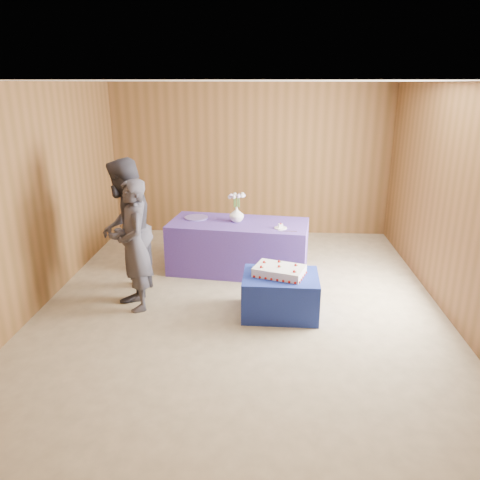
# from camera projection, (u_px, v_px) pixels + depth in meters

# --- Properties ---
(ground) EXTENTS (6.00, 6.00, 0.00)m
(ground) POSITION_uv_depth(u_px,v_px,m) (241.00, 302.00, 6.02)
(ground) COLOR tan
(ground) RESTS_ON ground
(room_shell) EXTENTS (5.04, 6.04, 2.72)m
(room_shell) POSITION_uv_depth(u_px,v_px,m) (242.00, 162.00, 5.44)
(room_shell) COLOR brown
(room_shell) RESTS_ON ground
(cake_table) EXTENTS (0.92, 0.72, 0.50)m
(cake_table) POSITION_uv_depth(u_px,v_px,m) (280.00, 295.00, 5.65)
(cake_table) COLOR navy
(cake_table) RESTS_ON ground
(serving_table) EXTENTS (2.10, 1.15, 0.75)m
(serving_table) POSITION_uv_depth(u_px,v_px,m) (239.00, 247.00, 6.93)
(serving_table) COLOR #4C3490
(serving_table) RESTS_ON ground
(sheet_cake) EXTENTS (0.70, 0.58, 0.14)m
(sheet_cake) POSITION_uv_depth(u_px,v_px,m) (279.00, 271.00, 5.58)
(sheet_cake) COLOR silver
(sheet_cake) RESTS_ON cake_table
(vase) EXTENTS (0.25, 0.25, 0.22)m
(vase) POSITION_uv_depth(u_px,v_px,m) (237.00, 214.00, 6.81)
(vase) COLOR silver
(vase) RESTS_ON serving_table
(flower_spray) EXTENTS (0.26, 0.25, 0.20)m
(flower_spray) POSITION_uv_depth(u_px,v_px,m) (237.00, 196.00, 6.72)
(flower_spray) COLOR #346628
(flower_spray) RESTS_ON vase
(platter) EXTENTS (0.42, 0.42, 0.02)m
(platter) POSITION_uv_depth(u_px,v_px,m) (196.00, 218.00, 7.01)
(platter) COLOR #6253A6
(platter) RESTS_ON serving_table
(plate) EXTENTS (0.20, 0.20, 0.01)m
(plate) POSITION_uv_depth(u_px,v_px,m) (281.00, 228.00, 6.52)
(plate) COLOR white
(plate) RESTS_ON serving_table
(cake_slice) EXTENTS (0.07, 0.06, 0.07)m
(cake_slice) POSITION_uv_depth(u_px,v_px,m) (281.00, 226.00, 6.51)
(cake_slice) COLOR silver
(cake_slice) RESTS_ON plate
(knife) EXTENTS (0.26, 0.03, 0.00)m
(knife) POSITION_uv_depth(u_px,v_px,m) (287.00, 231.00, 6.40)
(knife) COLOR silver
(knife) RESTS_ON serving_table
(guest_left) EXTENTS (0.60, 0.70, 1.62)m
(guest_left) POSITION_uv_depth(u_px,v_px,m) (134.00, 246.00, 5.65)
(guest_left) COLOR #35333C
(guest_left) RESTS_ON ground
(guest_right) EXTENTS (0.70, 0.89, 1.82)m
(guest_right) POSITION_uv_depth(u_px,v_px,m) (125.00, 231.00, 5.90)
(guest_right) COLOR #363540
(guest_right) RESTS_ON ground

